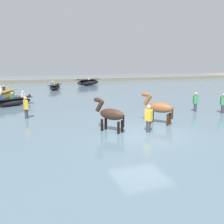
{
  "coord_description": "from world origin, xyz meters",
  "views": [
    {
      "loc": [
        -4.94,
        -10.02,
        3.54
      ],
      "look_at": [
        -0.42,
        2.85,
        0.84
      ],
      "focal_mm": 40.17,
      "sensor_mm": 36.0,
      "label": 1
    }
  ],
  "objects": [
    {
      "name": "person_onlooker_right",
      "position": [
        6.97,
        2.51,
        0.87
      ],
      "size": [
        0.37,
        0.31,
        1.63
      ],
      "color": "#383842",
      "rests_on": "ground"
    },
    {
      "name": "person_spectator_far",
      "position": [
        0.41,
        0.11,
        0.87
      ],
      "size": [
        0.33,
        0.38,
        1.63
      ],
      "color": "#383842",
      "rests_on": "ground"
    },
    {
      "name": "ground_plane",
      "position": [
        0.0,
        0.0,
        0.0
      ],
      "size": [
        120.0,
        120.0,
        0.0
      ],
      "primitive_type": "plane",
      "color": "#84755B"
    },
    {
      "name": "person_onlooker_left",
      "position": [
        5.71,
        3.6,
        0.87
      ],
      "size": [
        0.36,
        0.28,
        1.63
      ],
      "color": "#383842",
      "rests_on": "ground"
    },
    {
      "name": "far_shoreline",
      "position": [
        0.0,
        32.89,
        0.44
      ],
      "size": [
        80.0,
        2.4,
        0.88
      ],
      "primitive_type": "cube",
      "color": "#706B5B",
      "rests_on": "ground"
    },
    {
      "name": "horse_trailing_chestnut",
      "position": [
        1.71,
        1.43,
        1.17
      ],
      "size": [
        1.4,
        1.6,
        1.97
      ],
      "color": "brown",
      "rests_on": "ground"
    },
    {
      "name": "boat_distant_west",
      "position": [
        -5.83,
        10.13,
        0.64
      ],
      "size": [
        3.08,
        2.37,
        1.04
      ],
      "color": "black",
      "rests_on": "water_surface"
    },
    {
      "name": "boat_mid_channel",
      "position": [
        -1.48,
        20.56,
        0.65
      ],
      "size": [
        2.03,
        2.92,
        1.07
      ],
      "color": "black",
      "rests_on": "water_surface"
    },
    {
      "name": "boat_far_offshore",
      "position": [
        3.76,
        25.17,
        0.76
      ],
      "size": [
        4.1,
        3.11,
        1.31
      ],
      "color": "black",
      "rests_on": "water_surface"
    },
    {
      "name": "water_surface",
      "position": [
        0.0,
        10.0,
        0.17
      ],
      "size": [
        90.0,
        90.0,
        0.34
      ],
      "primitive_type": "cube",
      "color": "slate",
      "rests_on": "ground"
    },
    {
      "name": "person_wading_close",
      "position": [
        -4.93,
        5.09,
        0.87
      ],
      "size": [
        0.27,
        0.36,
        1.63
      ],
      "color": "#383842",
      "rests_on": "ground"
    },
    {
      "name": "horse_lead_dark_bay",
      "position": [
        -1.21,
        0.82,
        1.12
      ],
      "size": [
        1.29,
        1.57,
        1.9
      ],
      "color": "#382319",
      "rests_on": "ground"
    },
    {
      "name": "boat_near_starboard",
      "position": [
        -6.61,
        14.55,
        0.71
      ],
      "size": [
        2.22,
        3.74,
        1.2
      ],
      "color": "gold",
      "rests_on": "water_surface"
    }
  ]
}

